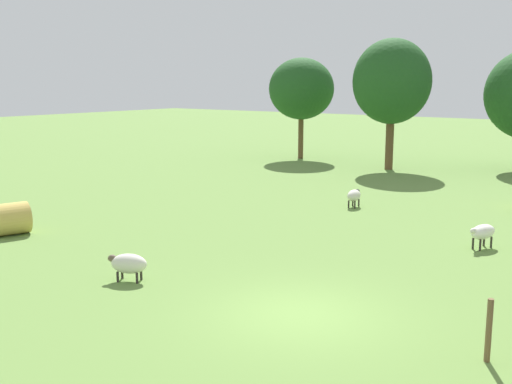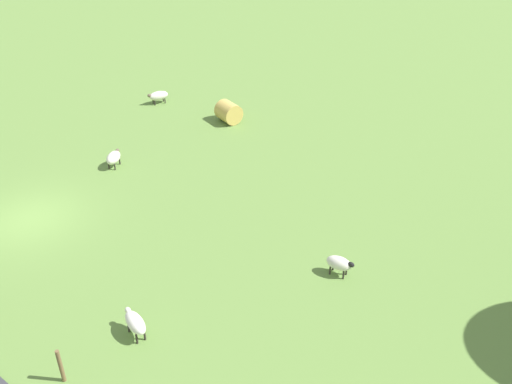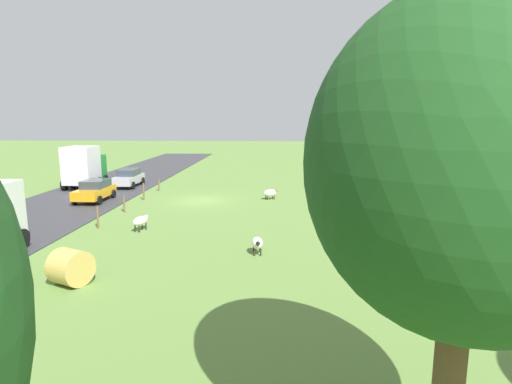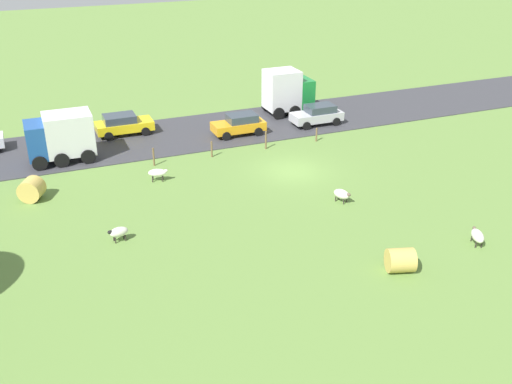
# 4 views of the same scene
# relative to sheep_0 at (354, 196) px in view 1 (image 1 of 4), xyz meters

# --- Properties ---
(ground_plane) EXTENTS (160.00, 160.00, 0.00)m
(ground_plane) POSITION_rel_sheep_0_xyz_m (4.76, -12.07, -0.52)
(ground_plane) COLOR olive
(sheep_0) EXTENTS (0.63, 1.09, 0.78)m
(sheep_0) POSITION_rel_sheep_0_xyz_m (0.00, 0.00, 0.00)
(sheep_0) COLOR silver
(sheep_0) RESTS_ON ground_plane
(sheep_2) EXTENTS (0.81, 1.26, 0.81)m
(sheep_2) POSITION_rel_sheep_0_xyz_m (6.53, -3.61, 0.04)
(sheep_2) COLOR white
(sheep_2) RESTS_ON ground_plane
(sheep_3) EXTENTS (1.18, 0.93, 0.77)m
(sheep_3) POSITION_rel_sheep_0_xyz_m (-0.38, -12.76, -0.02)
(sheep_3) COLOR silver
(sheep_3) RESTS_ON ground_plane
(hay_bale_0) EXTENTS (1.47, 1.53, 1.15)m
(hay_bale_0) POSITION_rel_sheep_0_xyz_m (-7.75, -11.67, 0.06)
(hay_bale_0) COLOR tan
(hay_bale_0) RESTS_ON ground_plane
(tree_0) EXTENTS (4.77, 4.77, 8.02)m
(tree_0) POSITION_rel_sheep_0_xyz_m (-3.62, 11.80, 4.89)
(tree_0) COLOR brown
(tree_0) RESTS_ON ground_plane
(tree_2) EXTENTS (4.56, 4.56, 7.06)m
(tree_2) POSITION_rel_sheep_0_xyz_m (-11.01, 13.27, 4.38)
(tree_2) COLOR brown
(tree_2) RESTS_ON ground_plane
(fence_post_1) EXTENTS (0.12, 0.12, 1.29)m
(fence_post_1) POSITION_rel_sheep_0_xyz_m (9.06, -12.01, 0.13)
(fence_post_1) COLOR brown
(fence_post_1) RESTS_ON ground_plane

